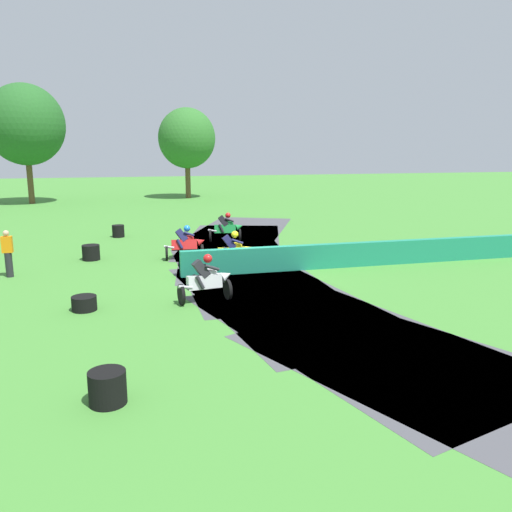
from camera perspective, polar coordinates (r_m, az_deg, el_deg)
ground_plane at (r=18.52m, az=-1.21°, el=-1.86°), size 120.00×120.00×0.00m
track_asphalt at (r=18.74m, az=1.48°, el=-1.69°), size 8.83×29.34×0.01m
safety_barrier at (r=20.57m, az=15.13°, el=0.41°), size 16.47×0.63×0.90m
motorcycle_lead_green at (r=24.59m, az=-3.23°, el=3.10°), size 1.71×0.99×1.43m
motorcycle_chase_red at (r=20.89m, az=-7.68°, el=1.39°), size 1.69×0.89×1.42m
motorcycle_trailing_yellow at (r=19.09m, az=-2.47°, el=0.58°), size 1.69×0.72×1.42m
motorcycle_fourth_white at (r=15.09m, az=-5.42°, el=-2.55°), size 1.67×0.91×1.42m
tire_stack_near at (r=26.58m, az=-14.86°, el=2.65°), size 0.58×0.58×0.60m
tire_stack_mid_a at (r=21.56m, az=-17.63°, el=0.37°), size 0.68×0.68×0.60m
tire_stack_mid_b at (r=15.09m, az=-18.31°, el=-4.94°), size 0.68×0.68×0.40m
tire_stack_far at (r=9.74m, az=-15.97°, el=-13.68°), size 0.66×0.66×0.60m
track_marshal at (r=19.71m, az=-25.54°, el=0.23°), size 0.34×0.24×1.63m
tree_far_left at (r=44.15m, az=-23.96°, el=13.01°), size 5.81×5.81×9.03m
tree_far_right at (r=45.29m, az=-7.59°, el=12.66°), size 4.79×4.79×7.56m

